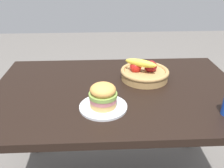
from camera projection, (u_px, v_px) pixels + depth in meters
dining_table at (117, 104)px, 1.42m from camera, size 1.40×0.90×0.75m
plate at (103, 107)px, 1.19m from camera, size 0.23×0.23×0.01m
sandwich at (103, 95)px, 1.16m from camera, size 0.14×0.14×0.12m
fruit_basket at (144, 72)px, 1.47m from camera, size 0.29×0.29×0.14m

